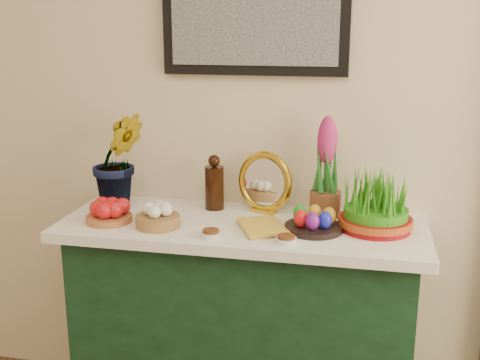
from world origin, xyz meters
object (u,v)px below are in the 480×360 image
Objects in this scene: book at (242,228)px; wheatgrass_sabzeh at (376,204)px; hyacinth_green at (118,145)px; mirror at (265,183)px; sideboard at (243,330)px.

wheatgrass_sabzeh is (0.48, 0.12, 0.08)m from book.
hyacinth_green is 1.92× the size of wheatgrass_sabzeh.
hyacinth_green is 2.09× the size of mirror.
sideboard is 5.19× the size of mirror.
hyacinth_green reaches higher than book.
sideboard is at bearing 75.89° from book.
hyacinth_green is at bearing 175.68° from wheatgrass_sabzeh.
wheatgrass_sabzeh is (0.44, -0.13, -0.02)m from mirror.
mirror reaches higher than wheatgrass_sabzeh.
book is at bearing -165.57° from wheatgrass_sabzeh.
hyacinth_green reaches higher than sideboard.
mirror is at bearing 163.18° from wheatgrass_sabzeh.
wheatgrass_sabzeh is (1.04, -0.08, -0.16)m from hyacinth_green.
sideboard is 0.75m from wheatgrass_sabzeh.
mirror is at bearing -28.67° from hyacinth_green.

